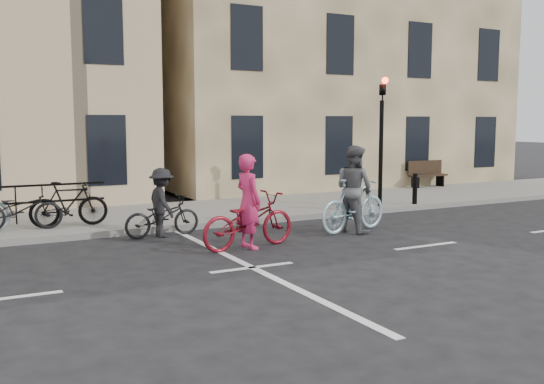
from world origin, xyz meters
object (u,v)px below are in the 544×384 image
cyclist_dark (162,210)px  cyclist_pink (248,216)px  bench (427,173)px  traffic_light (382,125)px  cyclist_grey (354,197)px

cyclist_dark → cyclist_pink: bearing=-154.0°
bench → cyclist_pink: cyclist_pink is taller
cyclist_pink → traffic_light: bearing=-71.9°
cyclist_grey → cyclist_dark: (-4.13, 1.50, -0.21)m
traffic_light → cyclist_dark: bearing=-173.2°
cyclist_pink → cyclist_dark: 2.33m
cyclist_pink → cyclist_grey: cyclist_grey is taller
cyclist_dark → cyclist_grey: bearing=-114.0°
cyclist_grey → cyclist_dark: size_ratio=1.22×
traffic_light → cyclist_grey: traffic_light is taller
traffic_light → cyclist_dark: 6.99m
traffic_light → cyclist_grey: (-2.56, -2.29, -1.64)m
bench → cyclist_pink: bearing=-149.0°
cyclist_pink → bench: bearing=-67.8°
traffic_light → cyclist_dark: (-6.70, -0.79, -1.85)m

